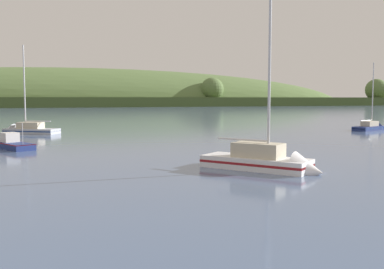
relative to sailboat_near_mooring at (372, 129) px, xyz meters
name	(u,v)px	position (x,y,z in m)	size (l,w,h in m)	color
far_shoreline_hill	(82,105)	(-21.15, 230.87, 0.14)	(485.83, 94.12, 47.99)	#3C4E24
sailboat_near_mooring	(372,129)	(0.00, 0.00, 0.00)	(7.41, 4.63, 11.08)	navy
sailboat_midwater_white	(25,132)	(-49.14, 10.32, 0.05)	(8.27, 6.56, 13.07)	#ADB2BC
sailboat_far_left	(268,165)	(-33.09, -27.59, 0.17)	(6.96, 8.07, 12.97)	white
fishing_boat_moored	(12,145)	(-49.84, -8.36, 0.14)	(3.95, 5.56, 3.17)	navy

